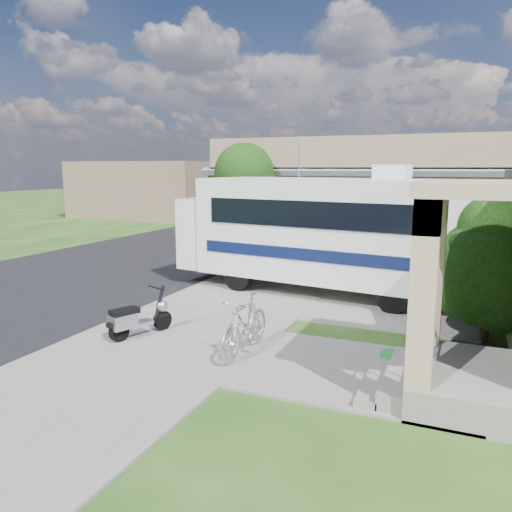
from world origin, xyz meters
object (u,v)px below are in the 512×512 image
at_px(scooter, 137,318).
at_px(pickup_truck, 237,226).
at_px(van, 279,213).
at_px(bicycle, 245,327).
at_px(garden_hose, 392,359).
at_px(shrub, 493,268).
at_px(motorhome, 322,229).

relative_size(scooter, pickup_truck, 0.26).
bearing_deg(pickup_truck, van, -87.63).
distance_m(bicycle, garden_hose, 2.80).
xyz_separation_m(bicycle, garden_hose, (2.68, 0.67, -0.48)).
height_order(bicycle, pickup_truck, pickup_truck).
relative_size(shrub, garden_hose, 7.08).
relative_size(shrub, bicycle, 1.61).
xyz_separation_m(motorhome, van, (-6.98, 15.11, -1.04)).
distance_m(bicycle, van, 21.72).
distance_m(scooter, pickup_truck, 14.12).
bearing_deg(garden_hose, shrub, 51.60).
bearing_deg(shrub, van, 122.57).
bearing_deg(motorhome, van, 121.66).
xyz_separation_m(van, garden_hose, (9.70, -19.88, -0.71)).
relative_size(shrub, van, 0.55).
height_order(motorhome, garden_hose, motorhome).
height_order(motorhome, shrub, motorhome).
relative_size(motorhome, shrub, 2.81).
distance_m(motorhome, shrub, 5.14).
relative_size(bicycle, van, 0.34).
distance_m(pickup_truck, garden_hose, 15.80).
bearing_deg(motorhome, garden_hose, -53.40).
bearing_deg(motorhome, scooter, -107.24).
bearing_deg(bicycle, garden_hose, 15.43).
bearing_deg(bicycle, scooter, -177.58).
height_order(shrub, garden_hose, shrub).
distance_m(shrub, van, 21.12).
relative_size(motorhome, scooter, 5.84).
distance_m(motorhome, scooter, 6.16).
height_order(motorhome, pickup_truck, motorhome).
height_order(motorhome, bicycle, motorhome).
relative_size(motorhome, bicycle, 4.53).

